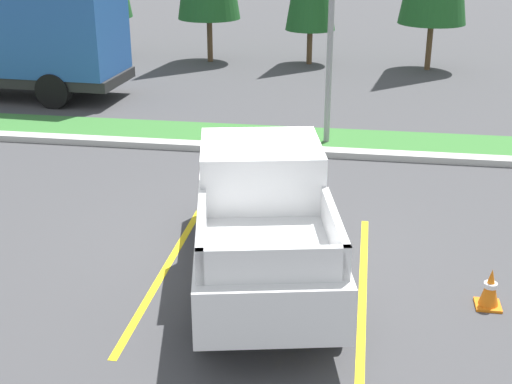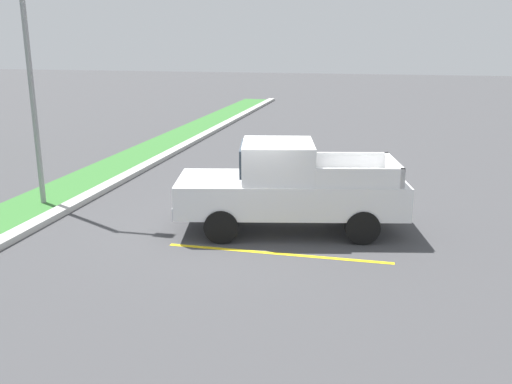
% 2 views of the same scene
% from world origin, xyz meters
% --- Properties ---
extents(ground_plane, '(120.00, 120.00, 0.00)m').
position_xyz_m(ground_plane, '(0.00, 0.00, 0.00)').
color(ground_plane, '#424244').
extents(parking_line_near, '(0.12, 4.80, 0.01)m').
position_xyz_m(parking_line_near, '(-1.17, -0.99, 0.00)').
color(parking_line_near, yellow).
rests_on(parking_line_near, ground).
extents(parking_line_far, '(0.12, 4.80, 0.01)m').
position_xyz_m(parking_line_far, '(1.93, -0.99, 0.00)').
color(parking_line_far, yellow).
rests_on(parking_line_far, ground).
extents(curb_strip, '(56.00, 0.40, 0.15)m').
position_xyz_m(curb_strip, '(0.00, 5.00, 0.07)').
color(curb_strip, '#B2B2AD').
rests_on(curb_strip, ground).
extents(grass_median, '(56.00, 1.80, 0.06)m').
position_xyz_m(grass_median, '(0.00, 6.10, 0.03)').
color(grass_median, '#387533').
rests_on(grass_median, ground).
extents(pickup_truck_main, '(2.93, 5.50, 2.10)m').
position_xyz_m(pickup_truck_main, '(0.37, -0.94, 1.04)').
color(pickup_truck_main, black).
rests_on(pickup_truck_main, ground).
extents(cargo_truck_distant, '(6.91, 2.79, 3.40)m').
position_xyz_m(cargo_truck_distant, '(-8.55, 9.16, 1.85)').
color(cargo_truck_distant, black).
rests_on(cargo_truck_distant, ground).
extents(traffic_cone, '(0.36, 0.36, 0.60)m').
position_xyz_m(traffic_cone, '(3.71, -1.29, 0.29)').
color(traffic_cone, orange).
rests_on(traffic_cone, ground).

